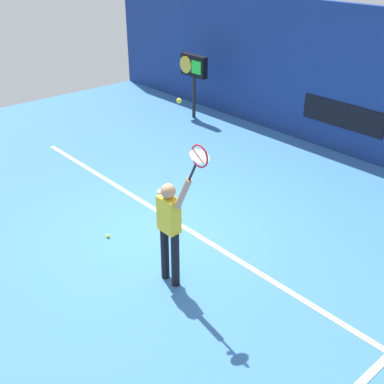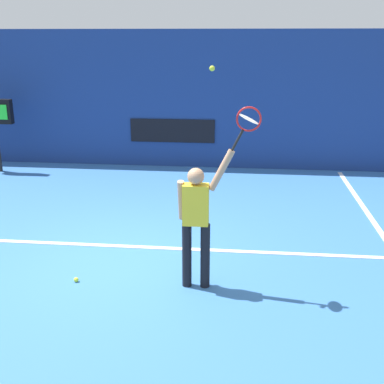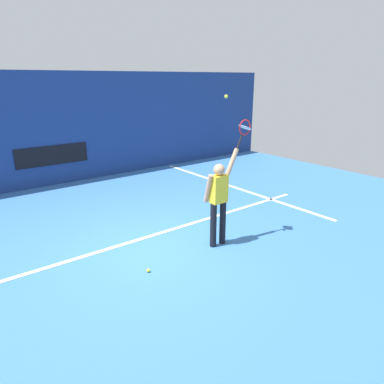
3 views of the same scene
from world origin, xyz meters
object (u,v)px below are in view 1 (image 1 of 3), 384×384
tennis_player (170,225)px  tennis_racket (199,158)px  tennis_ball (179,101)px  scoreboard_clock (194,69)px  spare_ball (108,236)px

tennis_player → tennis_racket: bearing=-0.4°
tennis_racket → tennis_ball: size_ratio=9.07×
tennis_ball → scoreboard_clock: 7.99m
tennis_racket → tennis_ball: tennis_ball is taller
tennis_player → spare_ball: bearing=-177.6°
tennis_player → tennis_ball: 1.93m
tennis_player → scoreboard_clock: tennis_player is taller
tennis_player → spare_ball: 1.96m
tennis_racket → tennis_ball: (-0.45, 0.06, 0.63)m
tennis_player → tennis_racket: 1.43m
tennis_racket → tennis_player: bearing=179.6°
tennis_ball → spare_ball: (-1.87, -0.13, -2.89)m
tennis_racket → scoreboard_clock: 8.27m
tennis_player → tennis_ball: size_ratio=28.68×
tennis_player → tennis_racket: (0.63, -0.00, 1.29)m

